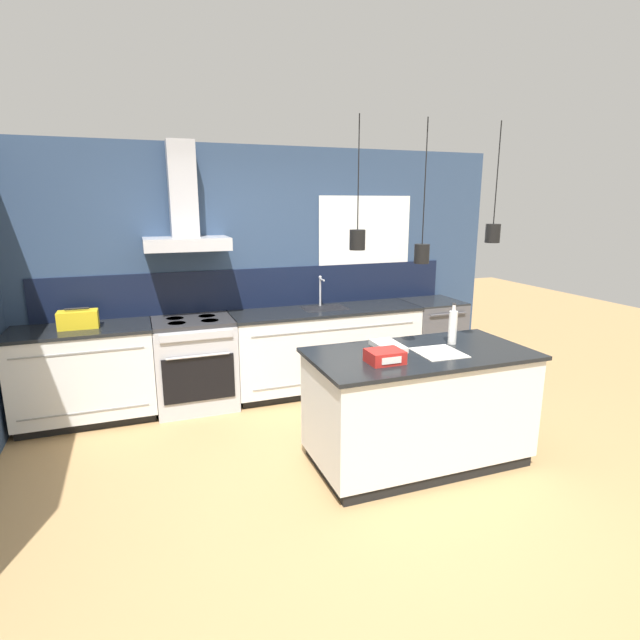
% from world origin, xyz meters
% --- Properties ---
extents(ground_plane, '(16.00, 16.00, 0.00)m').
position_xyz_m(ground_plane, '(0.00, 0.00, 0.00)').
color(ground_plane, tan).
rests_on(ground_plane, ground).
extents(wall_back, '(5.60, 2.21, 2.60)m').
position_xyz_m(wall_back, '(-0.04, 2.00, 1.36)').
color(wall_back, navy).
rests_on(wall_back, ground_plane).
extents(counter_run_left, '(1.24, 0.64, 0.91)m').
position_xyz_m(counter_run_left, '(-1.75, 1.69, 0.46)').
color(counter_run_left, black).
rests_on(counter_run_left, ground_plane).
extents(counter_run_sink, '(2.05, 0.64, 1.25)m').
position_xyz_m(counter_run_sink, '(0.66, 1.69, 0.46)').
color(counter_run_sink, black).
rests_on(counter_run_sink, ground_plane).
extents(oven_range, '(0.78, 0.66, 0.91)m').
position_xyz_m(oven_range, '(-0.75, 1.69, 0.46)').
color(oven_range, '#B5B5BA').
rests_on(oven_range, ground_plane).
extents(dishwasher, '(0.62, 0.65, 0.91)m').
position_xyz_m(dishwasher, '(1.99, 1.69, 0.46)').
color(dishwasher, '#4C4C51').
rests_on(dishwasher, ground_plane).
extents(kitchen_island, '(1.72, 0.89, 0.91)m').
position_xyz_m(kitchen_island, '(0.78, -0.04, 0.46)').
color(kitchen_island, black).
rests_on(kitchen_island, ground_plane).
extents(bottle_on_island, '(0.07, 0.07, 0.34)m').
position_xyz_m(bottle_on_island, '(1.13, 0.07, 1.05)').
color(bottle_on_island, silver).
rests_on(bottle_on_island, kitchen_island).
extents(book_stack, '(0.24, 0.36, 0.07)m').
position_xyz_m(book_stack, '(0.53, 0.02, 0.95)').
color(book_stack, olive).
rests_on(book_stack, kitchen_island).
extents(red_supply_box, '(0.25, 0.21, 0.09)m').
position_xyz_m(red_supply_box, '(0.39, -0.18, 0.96)').
color(red_supply_box, red).
rests_on(red_supply_box, kitchen_island).
extents(paper_pile, '(0.34, 0.37, 0.01)m').
position_xyz_m(paper_pile, '(0.89, -0.11, 0.91)').
color(paper_pile, silver).
rests_on(paper_pile, kitchen_island).
extents(yellow_toolbox, '(0.34, 0.18, 0.19)m').
position_xyz_m(yellow_toolbox, '(-1.76, 1.69, 0.99)').
color(yellow_toolbox, gold).
rests_on(yellow_toolbox, counter_run_left).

